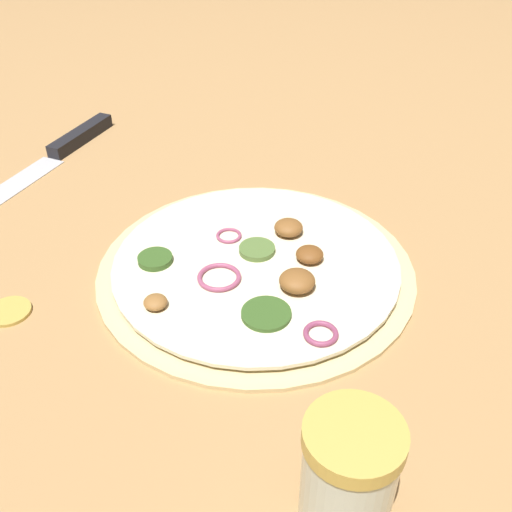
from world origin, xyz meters
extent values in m
plane|color=tan|center=(0.00, 0.00, 0.00)|extent=(3.00, 3.00, 0.00)
cylinder|color=beige|center=(0.00, 0.00, 0.00)|extent=(0.32, 0.32, 0.01)
cylinder|color=#EFE5C1|center=(0.00, 0.00, 0.01)|extent=(0.29, 0.29, 0.00)
cylinder|color=#385B23|center=(0.10, -0.03, 0.02)|extent=(0.04, 0.04, 0.01)
ellipsoid|color=brown|center=(-0.02, 0.05, 0.02)|extent=(0.03, 0.03, 0.02)
torus|color=#A34C70|center=(0.04, 0.02, 0.02)|extent=(0.04, 0.04, 0.00)
torus|color=#934266|center=(-0.02, 0.12, 0.02)|extent=(0.03, 0.03, 0.00)
ellipsoid|color=#996633|center=(0.11, 0.04, 0.02)|extent=(0.02, 0.02, 0.01)
ellipsoid|color=brown|center=(-0.05, 0.02, 0.02)|extent=(0.03, 0.03, 0.01)
cylinder|color=#567538|center=(-0.01, -0.01, 0.02)|extent=(0.04, 0.04, 0.01)
ellipsoid|color=brown|center=(-0.05, -0.03, 0.02)|extent=(0.03, 0.03, 0.02)
torus|color=#A34C70|center=(0.01, -0.05, 0.02)|extent=(0.03, 0.03, 0.00)
cylinder|color=#385B23|center=(0.02, 0.08, 0.02)|extent=(0.05, 0.05, 0.00)
cube|color=black|center=(0.14, -0.37, 0.01)|extent=(0.10, 0.10, 0.02)
cylinder|color=silver|center=(0.03, 0.27, 0.04)|extent=(0.06, 0.06, 0.08)
cylinder|color=gold|center=(0.03, 0.27, 0.09)|extent=(0.06, 0.06, 0.01)
cylinder|color=gold|center=(0.24, -0.02, 0.00)|extent=(0.04, 0.04, 0.01)
camera|label=1|loc=(0.16, 0.46, 0.38)|focal=42.00mm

